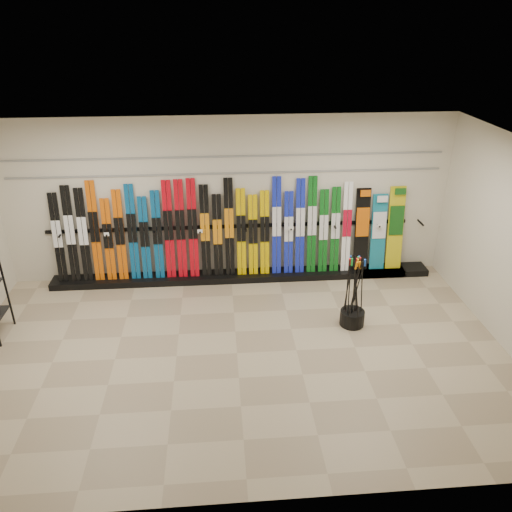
{
  "coord_description": "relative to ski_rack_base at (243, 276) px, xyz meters",
  "views": [
    {
      "loc": [
        -0.2,
        -5.99,
        4.55
      ],
      "look_at": [
        0.36,
        1.0,
        1.1
      ],
      "focal_mm": 35.0,
      "sensor_mm": 36.0,
      "label": 1
    }
  ],
  "objects": [
    {
      "name": "slatwall_rail_0",
      "position": [
        -0.22,
        0.2,
        1.94
      ],
      "size": [
        7.6,
        0.02,
        0.03
      ],
      "primitive_type": "cube",
      "color": "gray",
      "rests_on": "back_wall"
    },
    {
      "name": "ski_poles",
      "position": [
        1.63,
        -1.69,
        0.55
      ],
      "size": [
        0.33,
        0.33,
        1.18
      ],
      "color": "black",
      "rests_on": "pole_bin"
    },
    {
      "name": "floor",
      "position": [
        -0.22,
        -2.28,
        -0.06
      ],
      "size": [
        8.0,
        8.0,
        0.0
      ],
      "primitive_type": "plane",
      "color": "gray",
      "rests_on": "ground"
    },
    {
      "name": "ski_rack_base",
      "position": [
        0.0,
        0.0,
        0.0
      ],
      "size": [
        8.0,
        0.4,
        0.12
      ],
      "primitive_type": "cube",
      "color": "black",
      "rests_on": "floor"
    },
    {
      "name": "slatwall_rail_1",
      "position": [
        -0.22,
        0.2,
        2.24
      ],
      "size": [
        7.6,
        0.02,
        0.03
      ],
      "primitive_type": "cube",
      "color": "gray",
      "rests_on": "back_wall"
    },
    {
      "name": "skis",
      "position": [
        -0.68,
        0.06,
        0.9
      ],
      "size": [
        5.38,
        0.26,
        1.82
      ],
      "color": "black",
      "rests_on": "ski_rack_base"
    },
    {
      "name": "back_wall",
      "position": [
        -0.22,
        0.22,
        1.44
      ],
      "size": [
        8.0,
        0.0,
        8.0
      ],
      "primitive_type": "plane",
      "rotation": [
        1.57,
        0.0,
        0.0
      ],
      "color": "beige",
      "rests_on": "floor"
    },
    {
      "name": "snowboards",
      "position": [
        2.56,
        0.08,
        0.82
      ],
      "size": [
        0.92,
        0.24,
        1.57
      ],
      "color": "black",
      "rests_on": "ski_rack_base"
    },
    {
      "name": "ceiling",
      "position": [
        -0.22,
        -2.28,
        2.94
      ],
      "size": [
        8.0,
        8.0,
        0.0
      ],
      "primitive_type": "plane",
      "rotation": [
        3.14,
        0.0,
        0.0
      ],
      "color": "silver",
      "rests_on": "back_wall"
    },
    {
      "name": "pole_bin",
      "position": [
        1.66,
        -1.67,
        0.07
      ],
      "size": [
        0.39,
        0.39,
        0.25
      ],
      "primitive_type": "cylinder",
      "color": "black",
      "rests_on": "floor"
    }
  ]
}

